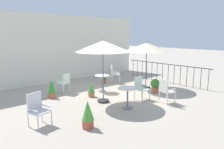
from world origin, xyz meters
The scene contains 17 objects.
ground_plane centered at (0.00, 0.00, 0.00)m, with size 60.00×60.00×0.00m, color #AFA291.
villa_facade centered at (0.00, 4.16, 1.77)m, with size 10.68×0.30×3.55m, color silver.
terrace_railing centered at (3.91, 0.00, 0.68)m, with size 0.03×4.97×1.01m.
patio_umbrella_0 centered at (2.24, -0.03, 1.94)m, with size 2.13×2.13×2.22m.
patio_umbrella_1 centered at (-0.73, -0.38, 2.10)m, with size 2.03×2.03×2.38m.
cafe_table_0 centered at (-0.57, -1.49, 0.51)m, with size 0.68×0.68×0.73m.
cafe_table_1 centered at (0.21, 0.81, 0.52)m, with size 0.66×0.66×0.75m.
patio_chair_0 centered at (-1.17, 1.78, 0.50)m, with size 0.62×0.60×0.85m.
patio_chair_1 centered at (0.85, -2.08, 0.53)m, with size 0.52×0.56×0.93m.
patio_chair_2 centered at (-3.51, -0.80, 0.53)m, with size 0.58×0.56×0.94m.
patio_chair_3 centered at (0.56, -1.12, 0.51)m, with size 0.48×0.49×0.90m.
patio_chair_4 centered at (1.83, 1.81, 0.54)m, with size 0.61×0.61×0.94m.
potted_plant_0 centered at (-2.57, -1.90, 0.41)m, with size 0.35×0.35×0.79m.
potted_plant_1 centered at (1.34, 2.04, 0.24)m, with size 0.25×0.25×0.46m.
potted_plant_2 centered at (1.77, -0.92, 0.36)m, with size 0.41×0.41×0.63m.
potted_plant_3 centered at (-1.95, 1.44, 0.40)m, with size 0.34×0.34×0.74m.
potted_plant_4 centered at (-0.65, 0.49, 0.31)m, with size 0.32×0.32×0.59m.
Camera 1 is at (-5.87, -6.50, 2.56)m, focal length 34.83 mm.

